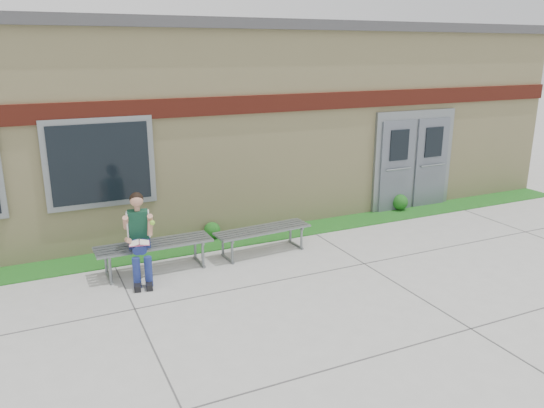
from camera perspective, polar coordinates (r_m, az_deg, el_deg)
ground at (r=8.63m, az=6.29°, el=-8.66°), size 80.00×80.00×0.00m
grass_strip at (r=10.76m, az=-0.91°, el=-3.36°), size 16.00×0.80×0.02m
school_building at (r=13.38m, az=-7.00°, el=9.62°), size 16.20×6.22×4.20m
bench_left at (r=9.17m, az=-12.52°, el=-4.80°), size 1.94×0.57×0.50m
bench_right at (r=9.76m, az=-1.00°, el=-3.27°), size 1.83×0.63×0.47m
girl at (r=8.80m, az=-14.09°, el=-3.26°), size 0.51×0.87×1.43m
shrub_mid at (r=10.58m, az=-6.46°, el=-2.83°), size 0.33×0.33×0.33m
shrub_east at (r=12.73m, az=13.60°, el=0.21°), size 0.36×0.36×0.36m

